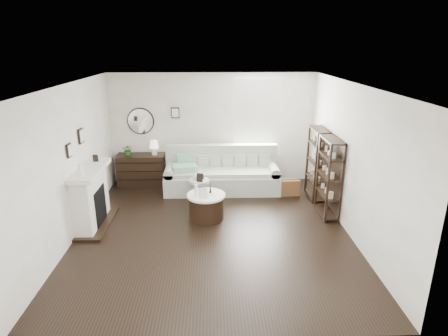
{
  "coord_description": "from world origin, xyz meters",
  "views": [
    {
      "loc": [
        0.01,
        -6.33,
        3.36
      ],
      "look_at": [
        0.23,
        0.8,
        0.97
      ],
      "focal_mm": 30.0,
      "sensor_mm": 36.0,
      "label": 1
    }
  ],
  "objects_px": {
    "drum_table": "(206,206)",
    "pedestal_table": "(199,182)",
    "sofa": "(222,176)",
    "dresser": "(142,170)"
  },
  "relations": [
    {
      "from": "sofa",
      "to": "dresser",
      "type": "distance_m",
      "value": 2.01
    },
    {
      "from": "drum_table",
      "to": "pedestal_table",
      "type": "relative_size",
      "value": 1.41
    },
    {
      "from": "sofa",
      "to": "dresser",
      "type": "bearing_deg",
      "value": 168.88
    },
    {
      "from": "sofa",
      "to": "drum_table",
      "type": "xyz_separation_m",
      "value": [
        -0.35,
        -1.58,
        -0.08
      ]
    },
    {
      "from": "dresser",
      "to": "pedestal_table",
      "type": "relative_size",
      "value": 2.16
    },
    {
      "from": "drum_table",
      "to": "dresser",
      "type": "bearing_deg",
      "value": 129.45
    },
    {
      "from": "sofa",
      "to": "pedestal_table",
      "type": "relative_size",
      "value": 4.99
    },
    {
      "from": "drum_table",
      "to": "pedestal_table",
      "type": "height_order",
      "value": "pedestal_table"
    },
    {
      "from": "sofa",
      "to": "pedestal_table",
      "type": "height_order",
      "value": "sofa"
    },
    {
      "from": "drum_table",
      "to": "pedestal_table",
      "type": "xyz_separation_m",
      "value": [
        -0.16,
        0.8,
        0.22
      ]
    }
  ]
}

